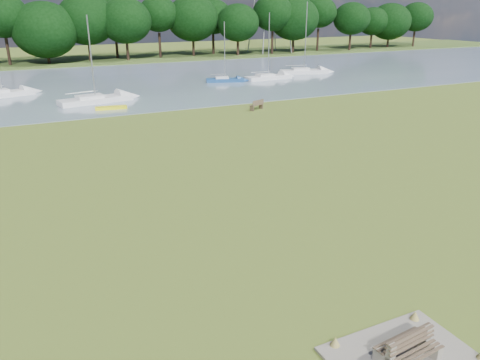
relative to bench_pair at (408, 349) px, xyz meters
name	(u,v)px	position (x,y,z in m)	size (l,w,h in m)	color
ground	(216,196)	(0.00, 14.00, -0.49)	(220.00, 220.00, 0.00)	olive
river	(90,85)	(0.00, 56.00, -0.49)	(220.00, 40.00, 0.10)	slate
far_bank	(63,62)	(0.00, 86.00, -0.49)	(220.00, 20.00, 0.40)	#4C6626
bench_pair	(408,349)	(0.00, 0.00, 0.00)	(1.88, 1.21, 0.96)	gray
riverbank_bench	(257,105)	(12.37, 32.81, 0.01)	(1.69, 1.08, 1.00)	brown
kayak	(111,108)	(-0.61, 39.16, -0.29)	(3.05, 0.71, 0.30)	yellow
tree_line	(110,21)	(8.34, 82.00, 6.62)	(159.74, 9.95, 12.04)	black
sailboat_1	(95,98)	(-1.46, 43.30, 0.06)	(7.83, 3.55, 8.78)	white
sailboat_2	(224,79)	(16.70, 50.44, 0.01)	(5.15, 2.77, 7.71)	navy
sailboat_4	(268,76)	(23.13, 50.07, 0.02)	(6.88, 2.47, 8.76)	white
sailboat_5	(1,92)	(-10.32, 51.19, 0.07)	(6.92, 3.82, 7.76)	white
sailboat_7	(304,70)	(30.81, 52.78, 0.09)	(7.40, 3.84, 10.16)	white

